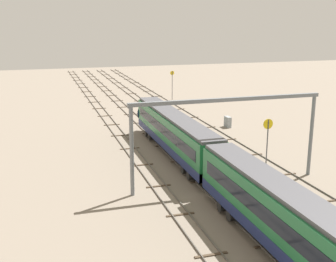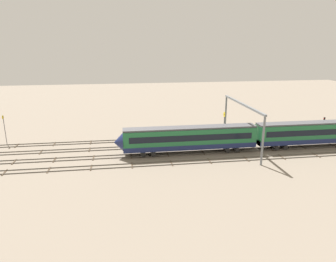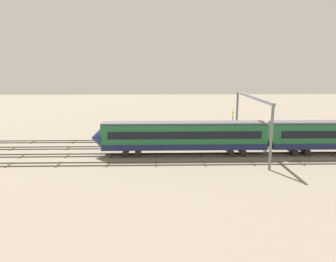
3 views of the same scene
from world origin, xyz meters
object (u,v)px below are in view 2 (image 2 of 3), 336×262
Objects in this scene: signal_light_trackside_approach at (323,126)px; overhead_gantry at (242,114)px; relay_cabinet at (128,133)px; speed_sign_mid_trackside at (4,126)px; speed_sign_near_foreground at (224,121)px.

overhead_gantry is at bearing 2.65° from signal_light_trackside_approach.
signal_light_trackside_approach reaches higher than relay_cabinet.
speed_sign_mid_trackside is 63.54m from signal_light_trackside_approach.
overhead_gantry is 24.17m from relay_cabinet.
overhead_gantry reaches higher than speed_sign_mid_trackside.
overhead_gantry is 46.35m from speed_sign_mid_trackside.
speed_sign_mid_trackside is (45.40, -8.90, -2.87)m from overhead_gantry.
relay_cabinet is at bearing -13.46° from speed_sign_near_foreground.
relay_cabinet is (38.89, -9.15, -2.50)m from signal_light_trackside_approach.
speed_sign_near_foreground reaches higher than signal_light_trackside_approach.
overhead_gantry is 6.11m from speed_sign_near_foreground.
speed_sign_mid_trackside is 3.68× the size of relay_cabinet.
relay_cabinet is (-24.13, -1.07, -2.83)m from speed_sign_mid_trackside.
speed_sign_near_foreground reaches higher than speed_sign_mid_trackside.
speed_sign_near_foreground is 1.00× the size of speed_sign_mid_trackside.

